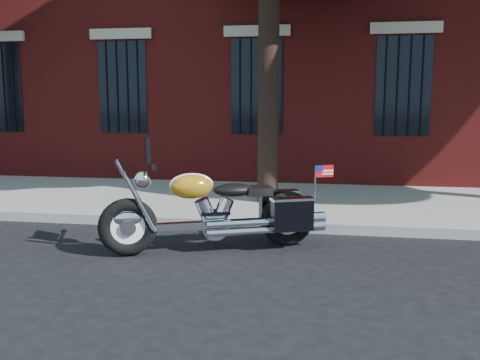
# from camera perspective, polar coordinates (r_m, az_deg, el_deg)

# --- Properties ---
(ground) EXTENTS (120.00, 120.00, 0.00)m
(ground) POSITION_cam_1_polar(r_m,az_deg,el_deg) (6.82, -4.20, -7.93)
(ground) COLOR black
(ground) RESTS_ON ground
(curb) EXTENTS (40.00, 0.16, 0.15)m
(curb) POSITION_cam_1_polar(r_m,az_deg,el_deg) (8.10, -1.86, -4.69)
(curb) COLOR gray
(curb) RESTS_ON ground
(sidewalk) EXTENTS (40.00, 3.60, 0.15)m
(sidewalk) POSITION_cam_1_polar(r_m,az_deg,el_deg) (9.91, 0.32, -2.23)
(sidewalk) COLOR gray
(sidewalk) RESTS_ON ground
(motorcycle) EXTENTS (2.86, 1.52, 1.48)m
(motorcycle) POSITION_cam_1_polar(r_m,az_deg,el_deg) (6.87, -1.95, -3.46)
(motorcycle) COLOR black
(motorcycle) RESTS_ON ground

